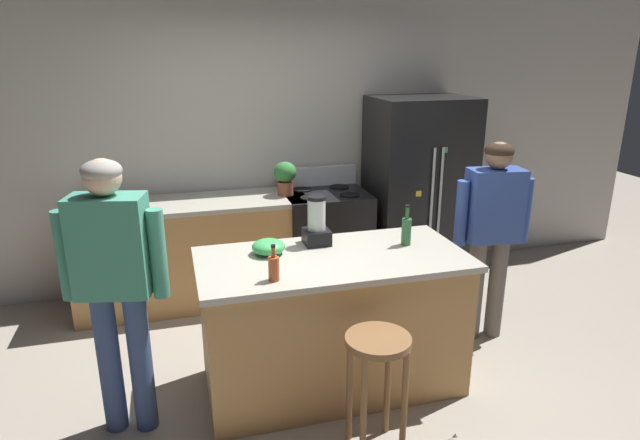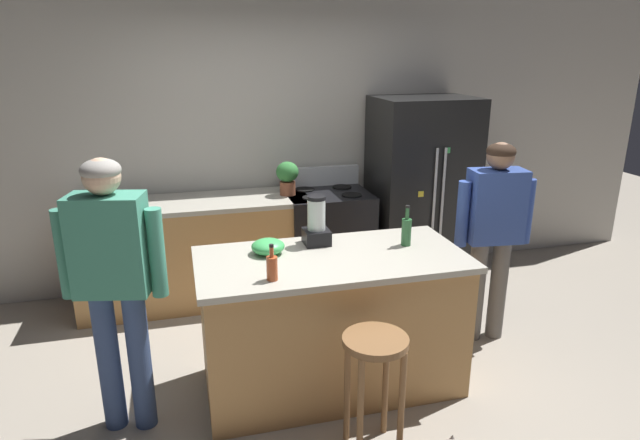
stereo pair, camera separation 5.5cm
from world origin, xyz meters
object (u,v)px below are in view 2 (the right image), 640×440
object	(u,v)px
kitchen_island	(332,322)
bottle_olive_oil	(406,231)
refrigerator	(421,192)
stove_range	(327,240)
blender_appliance	(316,224)
bar_stool	(375,364)
person_by_island_left	(113,273)
person_by_sink_right	(494,224)
mixing_bowl	(268,247)
potted_plant	(287,176)
bottle_cooking_sauce	(272,267)

from	to	relation	value
kitchen_island	bottle_olive_oil	size ratio (longest dim) A/B	6.22
refrigerator	stove_range	bearing A→B (deg)	178.45
blender_appliance	kitchen_island	bearing A→B (deg)	-81.56
bar_stool	person_by_island_left	bearing A→B (deg)	156.89
kitchen_island	blender_appliance	world-z (taller)	blender_appliance
bottle_olive_oil	refrigerator	bearing A→B (deg)	61.63
refrigerator	bar_stool	world-z (taller)	refrigerator
refrigerator	stove_range	xyz separation A→B (m)	(-0.91, 0.02, -0.41)
person_by_island_left	bottle_olive_oil	xyz separation A→B (m)	(1.83, 0.17, 0.03)
person_by_sink_right	mixing_bowl	size ratio (longest dim) A/B	7.26
person_by_sink_right	potted_plant	distance (m)	1.82
person_by_sink_right	bottle_olive_oil	bearing A→B (deg)	-164.21
bar_stool	bottle_olive_oil	bearing A→B (deg)	57.00
refrigerator	bar_stool	distance (m)	2.53
refrigerator	potted_plant	xyz separation A→B (m)	(-1.27, 0.05, 0.22)
stove_range	potted_plant	bearing A→B (deg)	175.98
kitchen_island	bar_stool	xyz separation A→B (m)	(0.05, -0.67, 0.08)
person_by_sink_right	bottle_cooking_sauce	distance (m)	1.86
blender_appliance	refrigerator	bearing A→B (deg)	42.92
person_by_sink_right	bottle_cooking_sauce	bearing A→B (deg)	-162.37
refrigerator	person_by_sink_right	world-z (taller)	refrigerator
person_by_sink_right	bottle_cooking_sauce	world-z (taller)	person_by_sink_right
bottle_cooking_sauce	stove_range	bearing A→B (deg)	65.22
kitchen_island	bottle_olive_oil	xyz separation A→B (m)	(0.53, 0.07, 0.56)
stove_range	person_by_sink_right	size ratio (longest dim) A/B	0.72
person_by_island_left	mixing_bowl	world-z (taller)	person_by_island_left
blender_appliance	bottle_cooking_sauce	distance (m)	0.65
person_by_island_left	mixing_bowl	bearing A→B (deg)	15.40
stove_range	person_by_sink_right	world-z (taller)	person_by_sink_right
kitchen_island	bottle_cooking_sauce	size ratio (longest dim) A/B	7.94
bar_stool	mixing_bowl	xyz separation A→B (m)	(-0.43, 0.82, 0.43)
kitchen_island	blender_appliance	size ratio (longest dim) A/B	5.14
refrigerator	bar_stool	xyz separation A→B (m)	(-1.25, -2.17, -0.33)
bar_stool	blender_appliance	xyz separation A→B (m)	(-0.09, 0.92, 0.52)
person_by_island_left	bottle_olive_oil	size ratio (longest dim) A/B	5.97
potted_plant	bar_stool	bearing A→B (deg)	-89.44
person_by_sink_right	kitchen_island	bearing A→B (deg)	-167.33
bar_stool	potted_plant	xyz separation A→B (m)	(-0.02, 2.22, 0.55)
bottle_cooking_sauce	blender_appliance	bearing A→B (deg)	52.61
stove_range	bottle_cooking_sauce	distance (m)	2.04
potted_plant	bottle_cooking_sauce	bearing A→B (deg)	-104.22
bottle_olive_oil	mixing_bowl	size ratio (longest dim) A/B	1.29
potted_plant	bottle_olive_oil	size ratio (longest dim) A/B	1.09
blender_appliance	bottle_olive_oil	distance (m)	0.60
person_by_island_left	bottle_cooking_sauce	size ratio (longest dim) A/B	7.63
blender_appliance	bottle_olive_oil	size ratio (longest dim) A/B	1.21
bar_stool	bottle_cooking_sauce	xyz separation A→B (m)	(-0.48, 0.41, 0.46)
bar_stool	potted_plant	distance (m)	2.29
kitchen_island	refrigerator	size ratio (longest dim) A/B	0.97
stove_range	person_by_sink_right	bearing A→B (deg)	-52.35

